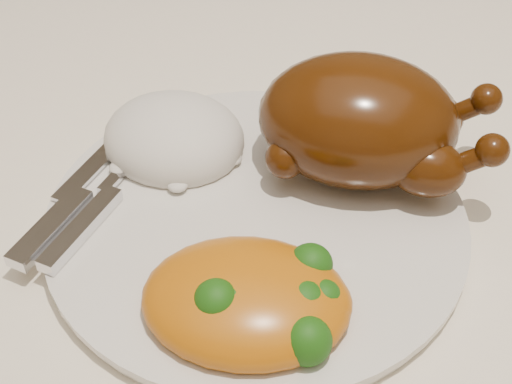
% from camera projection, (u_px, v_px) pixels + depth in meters
% --- Properties ---
extents(dining_table, '(1.60, 0.90, 0.76)m').
position_uv_depth(dining_table, '(402.00, 315.00, 0.56)').
color(dining_table, brown).
rests_on(dining_table, floor).
extents(tablecloth, '(1.73, 1.03, 0.18)m').
position_uv_depth(tablecloth, '(416.00, 253.00, 0.51)').
color(tablecloth, white).
rests_on(tablecloth, dining_table).
extents(dinner_plate, '(0.37, 0.37, 0.01)m').
position_uv_depth(dinner_plate, '(256.00, 220.00, 0.49)').
color(dinner_plate, silver).
rests_on(dinner_plate, tablecloth).
extents(roast_chicken, '(0.18, 0.12, 0.09)m').
position_uv_depth(roast_chicken, '(364.00, 121.00, 0.49)').
color(roast_chicken, '#452107').
rests_on(roast_chicken, dinner_plate).
extents(rice_mound, '(0.12, 0.11, 0.06)m').
position_uv_depth(rice_mound, '(174.00, 139.00, 0.53)').
color(rice_mound, white).
rests_on(rice_mound, dinner_plate).
extents(mac_and_cheese, '(0.14, 0.12, 0.05)m').
position_uv_depth(mac_and_cheese, '(258.00, 301.00, 0.42)').
color(mac_and_cheese, orange).
rests_on(mac_and_cheese, dinner_plate).
extents(cutlery, '(0.05, 0.18, 0.01)m').
position_uv_depth(cutlery, '(84.00, 202.00, 0.49)').
color(cutlery, silver).
rests_on(cutlery, dinner_plate).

